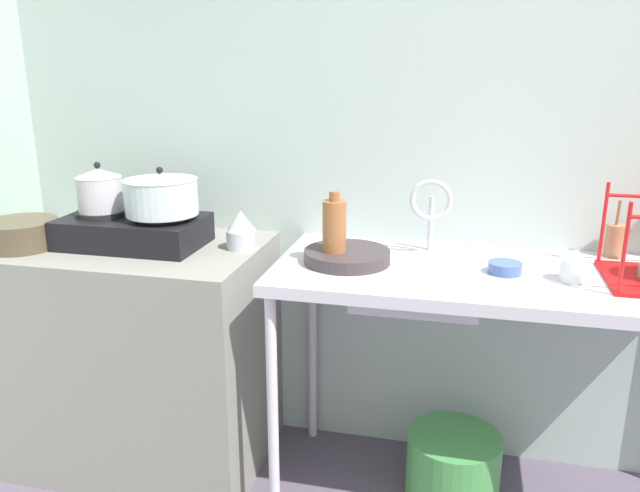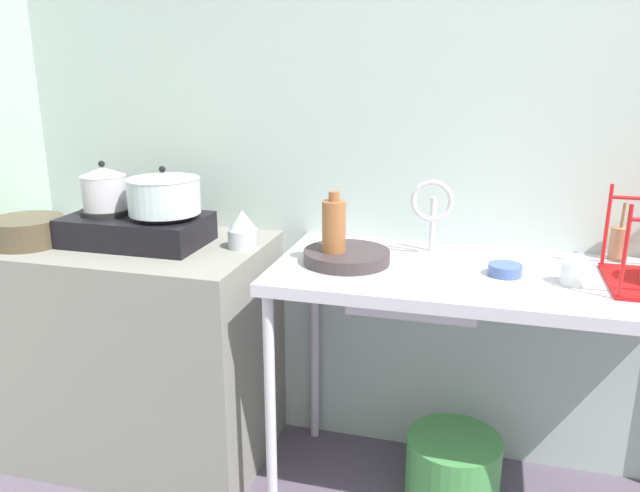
{
  "view_description": "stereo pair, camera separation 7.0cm",
  "coord_description": "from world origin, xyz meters",
  "views": [
    {
      "loc": [
        -0.52,
        -0.67,
        1.52
      ],
      "look_at": [
        -0.99,
        1.31,
        0.92
      ],
      "focal_mm": 34.84,
      "sensor_mm": 36.0,
      "label": 1
    },
    {
      "loc": [
        -0.45,
        -0.65,
        1.52
      ],
      "look_at": [
        -0.99,
        1.31,
        0.92
      ],
      "focal_mm": 34.84,
      "sensor_mm": 36.0,
      "label": 2
    }
  ],
  "objects": [
    {
      "name": "wall_back",
      "position": [
        0.0,
        1.67,
        1.2
      ],
      "size": [
        5.41,
        0.1,
        2.41
      ],
      "primitive_type": "cube",
      "color": "#B0BFB9",
      "rests_on": "ground"
    },
    {
      "name": "counter_concrete",
      "position": [
        -1.73,
        1.31,
        0.44
      ],
      "size": [
        1.0,
        0.62,
        0.88
      ],
      "primitive_type": "cube",
      "color": "gray",
      "rests_on": "ground"
    },
    {
      "name": "counter_sink",
      "position": [
        -0.41,
        1.31,
        0.81
      ],
      "size": [
        1.42,
        0.62,
        0.88
      ],
      "color": "silver",
      "rests_on": "ground"
    },
    {
      "name": "stove",
      "position": [
        -1.69,
        1.31,
        0.94
      ],
      "size": [
        0.51,
        0.3,
        0.12
      ],
      "color": "black",
      "rests_on": "counter_concrete"
    },
    {
      "name": "pot_on_left_burner",
      "position": [
        -1.82,
        1.31,
        1.08
      ],
      "size": [
        0.16,
        0.16,
        0.18
      ],
      "color": "silver",
      "rests_on": "stove"
    },
    {
      "name": "pot_on_right_burner",
      "position": [
        -1.57,
        1.31,
        1.08
      ],
      "size": [
        0.26,
        0.26,
        0.17
      ],
      "color": "silver",
      "rests_on": "stove"
    },
    {
      "name": "pot_beside_stove",
      "position": [
        -2.08,
        1.2,
        0.93
      ],
      "size": [
        0.26,
        0.26,
        0.1
      ],
      "color": "brown",
      "rests_on": "counter_concrete"
    },
    {
      "name": "percolator",
      "position": [
        -1.29,
        1.37,
        0.95
      ],
      "size": [
        0.11,
        0.11,
        0.14
      ],
      "color": "silver",
      "rests_on": "counter_concrete"
    },
    {
      "name": "sink_basin",
      "position": [
        -0.66,
        1.31,
        0.82
      ],
      "size": [
        0.41,
        0.33,
        0.12
      ],
      "primitive_type": "cube",
      "color": "silver",
      "rests_on": "counter_sink"
    },
    {
      "name": "faucet",
      "position": [
        -0.63,
        1.46,
        1.06
      ],
      "size": [
        0.15,
        0.08,
        0.27
      ],
      "color": "silver",
      "rests_on": "counter_sink"
    },
    {
      "name": "frying_pan",
      "position": [
        -0.89,
        1.29,
        0.9
      ],
      "size": [
        0.29,
        0.29,
        0.04
      ],
      "primitive_type": "cylinder",
      "color": "#3B3134",
      "rests_on": "counter_sink"
    },
    {
      "name": "cup_by_rack",
      "position": [
        -0.18,
        1.27,
        0.92
      ],
      "size": [
        0.08,
        0.08,
        0.07
      ],
      "primitive_type": "cylinder",
      "color": "white",
      "rests_on": "counter_sink"
    },
    {
      "name": "small_bowl_on_drainboard",
      "position": [
        -0.38,
        1.3,
        0.9
      ],
      "size": [
        0.11,
        0.11,
        0.04
      ],
      "primitive_type": "cylinder",
      "color": "#455EA1",
      "rests_on": "counter_sink"
    },
    {
      "name": "bottle_by_sink",
      "position": [
        -0.93,
        1.27,
        0.99
      ],
      "size": [
        0.08,
        0.08,
        0.25
      ],
      "color": "#9B5B32",
      "rests_on": "counter_sink"
    },
    {
      "name": "utensil_jar",
      "position": [
        -0.01,
        1.57,
        0.94
      ],
      "size": [
        0.06,
        0.06,
        0.2
      ],
      "color": "#A4714F",
      "rests_on": "counter_sink"
    },
    {
      "name": "bucket_on_floor",
      "position": [
        -0.5,
        1.31,
        0.13
      ],
      "size": [
        0.33,
        0.33,
        0.26
      ],
      "primitive_type": "cylinder",
      "color": "#449147",
      "rests_on": "ground"
    }
  ]
}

